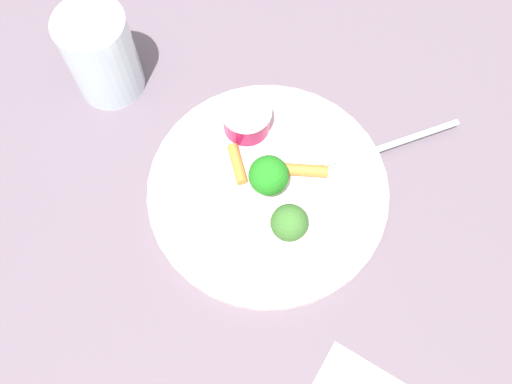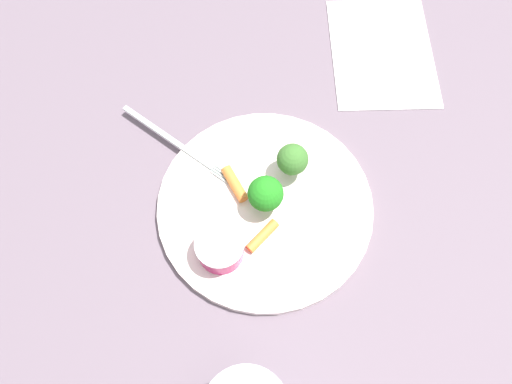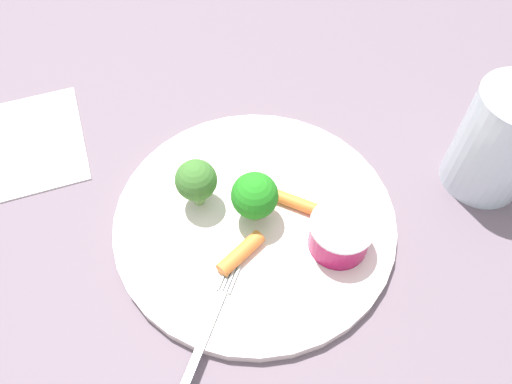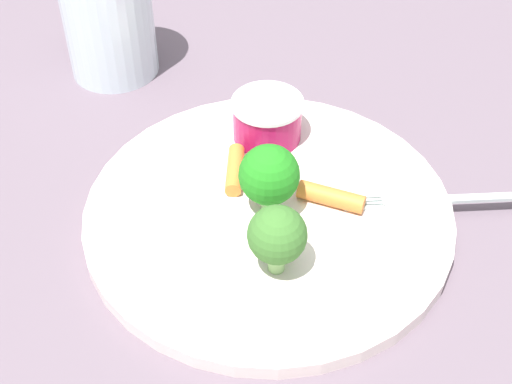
% 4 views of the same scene
% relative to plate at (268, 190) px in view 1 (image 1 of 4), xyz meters
% --- Properties ---
extents(ground_plane, '(2.40, 2.40, 0.00)m').
position_rel_plate_xyz_m(ground_plane, '(0.00, 0.00, -0.01)').
color(ground_plane, '#645560').
extents(plate, '(0.27, 0.27, 0.01)m').
position_rel_plate_xyz_m(plate, '(0.00, 0.00, 0.00)').
color(plate, silver).
rests_on(plate, ground_plane).
extents(sauce_cup, '(0.06, 0.06, 0.03)m').
position_rel_plate_xyz_m(sauce_cup, '(-0.07, 0.05, 0.02)').
color(sauce_cup, '#9E1147').
rests_on(sauce_cup, plate).
extents(broccoli_floret_0, '(0.04, 0.04, 0.05)m').
position_rel_plate_xyz_m(broccoli_floret_0, '(0.05, -0.03, 0.04)').
color(broccoli_floret_0, '#87BA68').
rests_on(broccoli_floret_0, plate).
extents(broccoli_floret_1, '(0.04, 0.04, 0.05)m').
position_rel_plate_xyz_m(broccoli_floret_1, '(0.00, -0.00, 0.04)').
color(broccoli_floret_1, '#8AC471').
rests_on(broccoli_floret_1, plate).
extents(carrot_stick_0, '(0.04, 0.04, 0.01)m').
position_rel_plate_xyz_m(carrot_stick_0, '(-0.04, -0.00, 0.01)').
color(carrot_stick_0, orange).
rests_on(carrot_stick_0, plate).
extents(carrot_stick_1, '(0.05, 0.04, 0.01)m').
position_rel_plate_xyz_m(carrot_stick_1, '(0.02, 0.04, 0.01)').
color(carrot_stick_1, orange).
rests_on(carrot_stick_1, plate).
extents(fork, '(0.10, 0.16, 0.00)m').
position_rel_plate_xyz_m(fork, '(0.07, 0.12, 0.01)').
color(fork, '#AFBCB9').
rests_on(fork, plate).
extents(drinking_glass, '(0.08, 0.08, 0.11)m').
position_rel_plate_xyz_m(drinking_glass, '(-0.24, -0.00, 0.05)').
color(drinking_glass, silver).
rests_on(drinking_glass, ground_plane).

